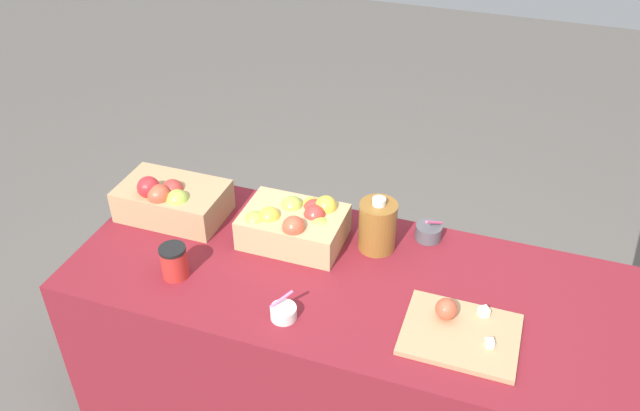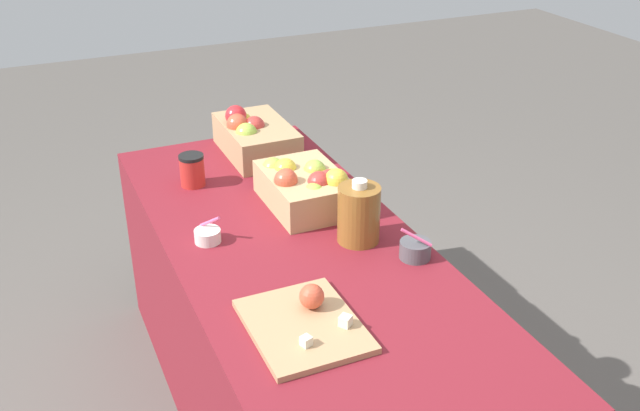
# 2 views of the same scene
# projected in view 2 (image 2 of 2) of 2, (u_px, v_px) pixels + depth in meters

# --- Properties ---
(table) EXTENTS (1.90, 0.76, 0.74)m
(table) POSITION_uv_depth(u_px,v_px,m) (299.00, 342.00, 2.45)
(table) COLOR maroon
(table) RESTS_ON ground_plane
(apple_crate_left) EXTENTS (0.39, 0.24, 0.19)m
(apple_crate_left) POSITION_uv_depth(u_px,v_px,m) (253.00, 136.00, 2.88)
(apple_crate_left) COLOR tan
(apple_crate_left) RESTS_ON table
(apple_crate_middle) EXTENTS (0.35, 0.25, 0.16)m
(apple_crate_middle) POSITION_uv_depth(u_px,v_px,m) (306.00, 186.00, 2.49)
(apple_crate_middle) COLOR tan
(apple_crate_middle) RESTS_ON table
(cutting_board_front) EXTENTS (0.35, 0.28, 0.09)m
(cutting_board_front) POSITION_uv_depth(u_px,v_px,m) (305.00, 321.00, 1.91)
(cutting_board_front) COLOR tan
(cutting_board_front) RESTS_ON table
(sample_bowl_near) EXTENTS (0.10, 0.10, 0.11)m
(sample_bowl_near) POSITION_uv_depth(u_px,v_px,m) (415.00, 249.00, 2.21)
(sample_bowl_near) COLOR #4C4C51
(sample_bowl_near) RESTS_ON table
(sample_bowl_mid) EXTENTS (0.09, 0.08, 0.09)m
(sample_bowl_mid) POSITION_uv_depth(u_px,v_px,m) (208.00, 235.00, 2.30)
(sample_bowl_mid) COLOR silver
(sample_bowl_mid) RESTS_ON table
(cider_jug) EXTENTS (0.13, 0.13, 0.21)m
(cider_jug) POSITION_uv_depth(u_px,v_px,m) (359.00, 214.00, 2.27)
(cider_jug) COLOR brown
(cider_jug) RESTS_ON table
(coffee_cup) EXTENTS (0.09, 0.09, 0.12)m
(coffee_cup) POSITION_uv_depth(u_px,v_px,m) (192.00, 170.00, 2.64)
(coffee_cup) COLOR red
(coffee_cup) RESTS_ON table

